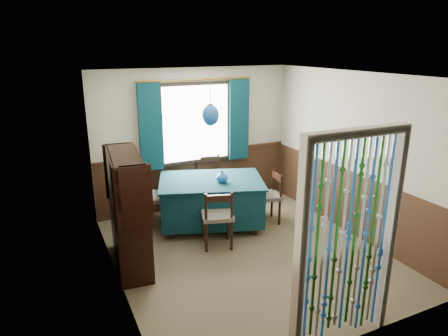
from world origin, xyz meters
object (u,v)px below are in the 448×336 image
chair_far (209,182)px  vase_table (222,177)px  chair_right (269,196)px  dining_table (211,199)px  vase_sideboard (128,198)px  pendant_lamp (210,115)px  sideboard (129,227)px  chair_near (218,217)px  chair_left (152,197)px  bowl_shelf (134,193)px

chair_far → vase_table: vase_table is taller
chair_right → dining_table: bearing=84.0°
vase_sideboard → pendant_lamp: bearing=17.2°
dining_table → vase_table: size_ratio=10.81×
sideboard → chair_near: bearing=3.4°
vase_table → chair_far: bearing=81.0°
chair_left → sideboard: 1.19m
bowl_shelf → chair_left: bearing=66.6°
chair_near → pendant_lamp: pendant_lamp is taller
chair_right → vase_table: bearing=93.6°
sideboard → chair_right: bearing=14.8°
dining_table → chair_left: chair_left is taller
dining_table → vase_sideboard: size_ratio=11.23×
chair_left → vase_sideboard: size_ratio=5.65×
vase_table → bowl_shelf: bowl_shelf is taller
chair_near → vase_table: size_ratio=5.06×
dining_table → pendant_lamp: 1.38m
chair_left → bowl_shelf: 1.46m
dining_table → chair_left: bearing=176.9°
chair_near → sideboard: (-1.27, 0.05, 0.07)m
bowl_shelf → vase_sideboard: bowl_shelf is taller
dining_table → chair_left: 0.96m
dining_table → bowl_shelf: size_ratio=9.31×
chair_left → chair_right: size_ratio=1.13×
pendant_lamp → chair_left: bearing=157.7°
pendant_lamp → bowl_shelf: (-1.42, -0.87, -0.74)m
chair_left → vase_sideboard: chair_left is taller
chair_left → pendant_lamp: 1.63m
sideboard → vase_sideboard: (0.06, 0.22, 0.31)m
chair_near → vase_table: 0.74m
chair_near → chair_left: chair_left is taller
bowl_shelf → chair_near: bearing=7.3°
chair_left → chair_far: bearing=134.4°
chair_right → vase_table: 0.92m
dining_table → chair_far: bearing=89.1°
dining_table → chair_near: bearing=-87.1°
dining_table → vase_sideboard: vase_sideboard is taller
chair_left → vase_sideboard: (-0.53, -0.80, 0.35)m
pendant_lamp → vase_sideboard: bearing=-162.8°
pendant_lamp → vase_sideboard: size_ratio=4.86×
chair_far → chair_right: size_ratio=1.12×
chair_near → chair_right: chair_near is taller
vase_sideboard → sideboard: bearing=-104.9°
dining_table → bowl_shelf: 1.78m
chair_near → bowl_shelf: 1.37m
pendant_lamp → dining_table: bearing=93.6°
chair_near → pendant_lamp: (0.21, 0.71, 1.36)m
chair_near → vase_sideboard: size_ratio=5.25×
chair_right → vase_sideboard: size_ratio=5.01×
bowl_shelf → sideboard: bearing=106.5°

